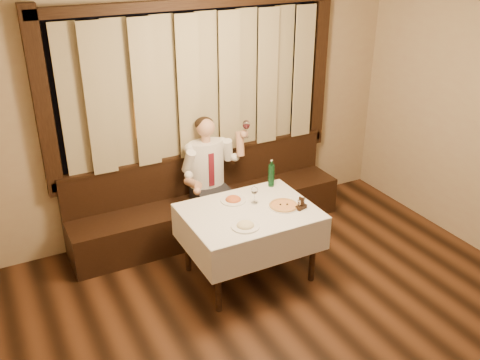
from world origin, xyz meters
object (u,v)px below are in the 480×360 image
banquette (207,206)px  dining_table (249,220)px  pizza (284,206)px  pasta_cream (245,224)px  seated_man (210,170)px  pasta_red (233,198)px  cruet_caddy (301,205)px  green_bottle (271,175)px

banquette → dining_table: 1.08m
pizza → pasta_cream: pasta_cream is taller
pasta_cream → seated_man: (0.19, 1.20, 0.02)m
seated_man → pasta_cream: bearing=-99.0°
banquette → pasta_red: size_ratio=12.43×
pizza → pasta_red: pasta_red is taller
dining_table → banquette: bearing=90.0°
pasta_cream → cruet_caddy: cruet_caddy is taller
pizza → dining_table: bearing=165.2°
cruet_caddy → seated_man: 1.23m
seated_man → pizza: bearing=-72.2°
green_bottle → banquette: bearing=125.4°
pizza → green_bottle: bearing=74.6°
banquette → pasta_cream: (-0.18, -1.29, 0.48)m
pizza → seated_man: 1.08m
pizza → pasta_cream: size_ratio=1.13×
green_bottle → seated_man: 0.73m
dining_table → seated_man: size_ratio=0.91×
banquette → pizza: size_ratio=10.64×
banquette → cruet_caddy: bearing=-69.2°
dining_table → pasta_red: pasta_red is taller
cruet_caddy → banquette: bearing=94.3°
pasta_red → seated_man: size_ratio=0.18×
banquette → cruet_caddy: size_ratio=25.53×
pasta_cream → pasta_red: bearing=75.4°
green_bottle → seated_man: bearing=129.1°
dining_table → green_bottle: (0.46, 0.37, 0.23)m
pasta_red → seated_man: (0.06, 0.69, 0.02)m
pasta_red → pasta_cream: size_ratio=0.97×
seated_man → pasta_red: bearing=-94.8°
pasta_cream → dining_table: bearing=54.8°
pizza → pasta_red: size_ratio=1.17×
dining_table → pizza: (0.34, -0.09, 0.12)m
banquette → dining_table: size_ratio=2.52×
pasta_red → pasta_cream: (-0.13, -0.51, 0.00)m
cruet_caddy → seated_man: size_ratio=0.09×
pasta_red → cruet_caddy: size_ratio=2.05×
pasta_cream → seated_man: size_ratio=0.19×
pizza → pasta_red: (-0.39, 0.34, 0.02)m
pasta_cream → seated_man: 1.21m
pizza → seated_man: bearing=107.8°
pasta_cream → cruet_caddy: bearing=5.3°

